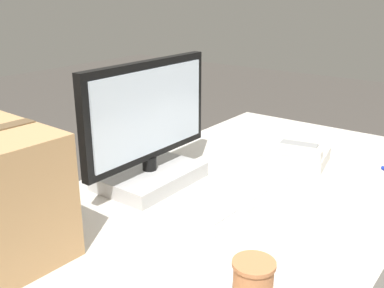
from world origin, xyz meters
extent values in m
cube|color=#B7B7B7|center=(-0.02, 0.26, 0.77)|extent=(0.31, 0.22, 0.05)
cylinder|color=black|center=(-0.02, 0.26, 0.81)|extent=(0.04, 0.04, 0.04)
cube|color=black|center=(-0.02, 0.26, 0.98)|extent=(0.50, 0.03, 0.29)
cube|color=silver|center=(-0.02, 0.24, 0.98)|extent=(0.46, 0.01, 0.25)
cube|color=silver|center=(0.04, -0.02, 0.75)|extent=(0.43, 0.17, 0.02)
cube|color=silver|center=(0.04, -0.02, 0.77)|extent=(0.39, 0.14, 0.01)
cube|color=beige|center=(0.41, -0.02, 0.77)|extent=(0.21, 0.24, 0.05)
cube|color=beige|center=(0.35, -0.04, 0.80)|extent=(0.08, 0.21, 0.03)
cube|color=gray|center=(0.44, -0.02, 0.79)|extent=(0.12, 0.15, 0.01)
cylinder|color=#BC7547|center=(-0.34, -0.28, 0.79)|extent=(0.08, 0.08, 0.09)
cylinder|color=#BC7547|center=(-0.34, -0.28, 0.84)|extent=(0.08, 0.08, 0.01)
cube|color=silver|center=(-0.19, -0.31, 0.74)|extent=(0.05, 0.13, 0.00)
camera|label=1|loc=(-0.97, -0.61, 1.32)|focal=42.00mm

